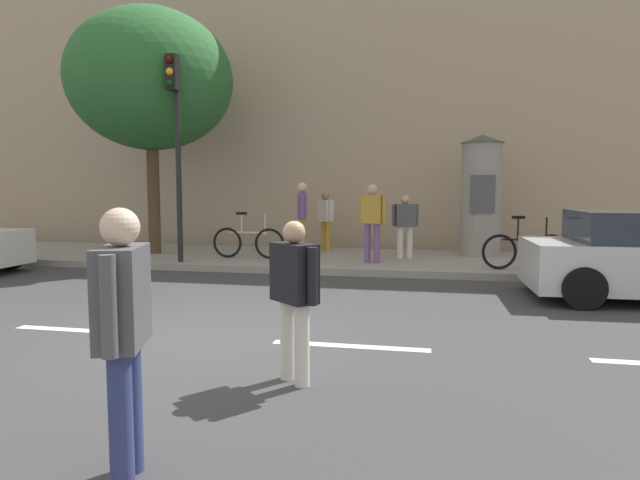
{
  "coord_description": "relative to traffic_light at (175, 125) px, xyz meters",
  "views": [
    {
      "loc": [
        2.64,
        -6.09,
        1.78
      ],
      "look_at": [
        0.94,
        2.0,
        1.02
      ],
      "focal_mm": 31.12,
      "sensor_mm": 36.0,
      "label": 1
    }
  ],
  "objects": [
    {
      "name": "street_tree",
      "position": [
        -1.4,
        1.54,
        1.3
      ],
      "size": [
        4.06,
        4.06,
        6.05
      ],
      "color": "#4C3826",
      "rests_on": "sidewalk_curb"
    },
    {
      "name": "ground_plane",
      "position": [
        2.96,
        -5.24,
        -3.16
      ],
      "size": [
        80.0,
        80.0,
        0.0
      ],
      "primitive_type": "plane",
      "color": "#38383A"
    },
    {
      "name": "pedestrian_in_light_jacket",
      "position": [
        3.78,
        -8.4,
        -2.17
      ],
      "size": [
        0.38,
        0.64,
        1.67
      ],
      "color": "navy",
      "rests_on": "ground_plane"
    },
    {
      "name": "poster_column",
      "position": [
        6.67,
        2.83,
        -1.52
      ],
      "size": [
        1.06,
        1.06,
        2.95
      ],
      "color": "gray",
      "rests_on": "sidewalk_curb"
    },
    {
      "name": "pedestrian_in_red_top",
      "position": [
        4.34,
        -6.51,
        -2.29
      ],
      "size": [
        0.51,
        0.48,
        1.49
      ],
      "color": "silver",
      "rests_on": "ground_plane"
    },
    {
      "name": "lane_markings",
      "position": [
        2.96,
        -5.24,
        -3.16
      ],
      "size": [
        25.8,
        0.16,
        0.01
      ],
      "color": "silver",
      "rests_on": "ground_plane"
    },
    {
      "name": "pedestrian_near_pole",
      "position": [
        4.23,
        0.87,
        -1.97
      ],
      "size": [
        0.6,
        0.45,
        1.74
      ],
      "color": "#724C84",
      "rests_on": "sidewalk_curb"
    },
    {
      "name": "pedestrian_tallest",
      "position": [
        4.89,
        1.81,
        -2.15
      ],
      "size": [
        0.62,
        0.36,
        1.49
      ],
      "color": "silver",
      "rests_on": "sidewalk_curb"
    },
    {
      "name": "pedestrian_with_backpack",
      "position": [
        2.77,
        2.89,
        -2.12
      ],
      "size": [
        0.45,
        0.45,
        1.55
      ],
      "color": "#B78C33",
      "rests_on": "sidewalk_curb"
    },
    {
      "name": "traffic_light",
      "position": [
        0.0,
        0.0,
        0.0
      ],
      "size": [
        0.24,
        0.45,
        4.5
      ],
      "color": "black",
      "rests_on": "sidewalk_curb"
    },
    {
      "name": "bicycle_leaning",
      "position": [
        7.38,
        0.46,
        -2.62
      ],
      "size": [
        1.74,
        0.44,
        1.09
      ],
      "color": "black",
      "rests_on": "sidewalk_curb"
    },
    {
      "name": "building_backdrop",
      "position": [
        2.96,
        6.76,
        1.84
      ],
      "size": [
        36.0,
        5.0,
        10.01
      ],
      "primitive_type": "cube",
      "color": "tan",
      "rests_on": "ground_plane"
    },
    {
      "name": "sidewalk_curb",
      "position": [
        2.96,
        1.76,
        -3.09
      ],
      "size": [
        36.0,
        4.0,
        0.15
      ],
      "primitive_type": "cube",
      "color": "gray",
      "rests_on": "ground_plane"
    },
    {
      "name": "pedestrian_in_dark_shirt",
      "position": [
        2.34,
        2.07,
        -1.94
      ],
      "size": [
        0.34,
        0.64,
        1.79
      ],
      "color": "#B78C33",
      "rests_on": "sidewalk_curb"
    },
    {
      "name": "bicycle_upright",
      "position": [
        1.27,
        1.05,
        -2.62
      ],
      "size": [
        1.77,
        0.1,
        1.09
      ],
      "color": "black",
      "rests_on": "sidewalk_curb"
    }
  ]
}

